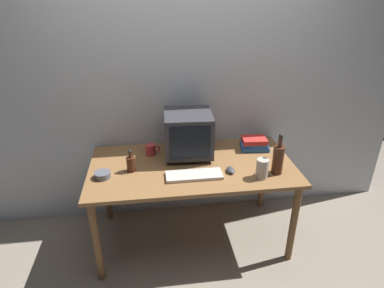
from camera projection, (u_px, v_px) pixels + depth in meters
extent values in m
plane|color=gray|center=(192.00, 236.00, 2.93)|extent=(6.00, 6.00, 0.00)
cube|color=silver|center=(185.00, 85.00, 2.81)|extent=(4.00, 0.08, 2.50)
cube|color=olive|center=(192.00, 166.00, 2.61)|extent=(1.61, 0.84, 0.03)
cylinder|color=brown|center=(96.00, 242.00, 2.37)|extent=(0.06, 0.06, 0.71)
cylinder|color=brown|center=(293.00, 224.00, 2.54)|extent=(0.06, 0.06, 0.71)
cylinder|color=brown|center=(106.00, 187.00, 3.01)|extent=(0.06, 0.06, 0.71)
cylinder|color=brown|center=(263.00, 175.00, 3.19)|extent=(0.06, 0.06, 0.71)
cube|color=#333338|center=(188.00, 153.00, 2.75)|extent=(0.29, 0.25, 0.03)
cube|color=#333338|center=(188.00, 133.00, 2.67)|extent=(0.40, 0.40, 0.34)
cube|color=black|center=(190.00, 143.00, 2.50)|extent=(0.31, 0.02, 0.27)
cube|color=beige|center=(194.00, 175.00, 2.44)|extent=(0.42, 0.15, 0.02)
ellipsoid|color=#3F3F47|center=(231.00, 170.00, 2.49)|extent=(0.06, 0.10, 0.04)
cylinder|color=#472314|center=(278.00, 160.00, 2.44)|extent=(0.08, 0.08, 0.22)
cylinder|color=#472314|center=(280.00, 142.00, 2.38)|extent=(0.03, 0.03, 0.08)
sphere|color=#262626|center=(281.00, 136.00, 2.36)|extent=(0.03, 0.03, 0.03)
cylinder|color=#472314|center=(131.00, 164.00, 2.49)|extent=(0.07, 0.07, 0.12)
cylinder|color=#472314|center=(130.00, 155.00, 2.46)|extent=(0.03, 0.03, 0.04)
sphere|color=#262626|center=(130.00, 152.00, 2.44)|extent=(0.03, 0.03, 0.03)
cube|color=#28569E|center=(254.00, 147.00, 2.85)|extent=(0.25, 0.20, 0.04)
cube|color=#28569E|center=(254.00, 144.00, 2.82)|extent=(0.25, 0.16, 0.03)
cube|color=red|center=(254.00, 140.00, 2.82)|extent=(0.22, 0.17, 0.04)
cylinder|color=#CC383D|center=(151.00, 150.00, 2.74)|extent=(0.08, 0.08, 0.09)
torus|color=#CC383D|center=(157.00, 149.00, 2.74)|extent=(0.06, 0.01, 0.06)
cylinder|color=#595B66|center=(103.00, 175.00, 2.42)|extent=(0.12, 0.12, 0.04)
cylinder|color=#B7B2A8|center=(262.00, 168.00, 2.40)|extent=(0.09, 0.09, 0.15)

